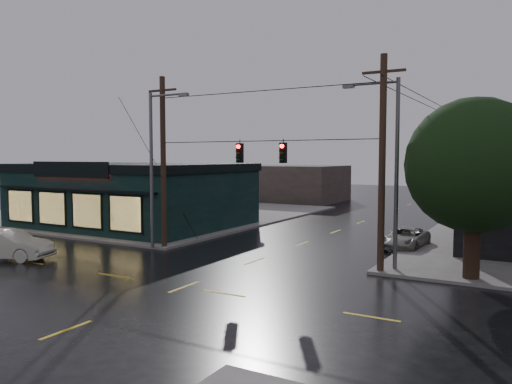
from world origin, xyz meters
The scene contains 15 objects.
ground_plane centered at (0.00, 0.00, 0.00)m, with size 160.00×160.00×0.00m, color black.
sidewalk_nw centered at (-20.00, 20.00, 0.07)m, with size 28.00×28.00×0.15m, color slate.
pizza_shop centered at (-15.00, 12.94, 2.56)m, with size 16.30×12.34×4.90m.
corner_tree centered at (10.38, 7.00, 5.08)m, with size 5.89×5.89×7.90m.
utility_pole_nw centered at (-6.50, 6.50, 0.00)m, with size 2.00×0.32×10.15m, color #342417, non-canonical shape.
utility_pole_ne centered at (6.50, 6.50, 0.00)m, with size 2.00×0.32×10.15m, color #342417, non-canonical shape.
utility_pole_far_a centered at (6.50, 28.00, 0.00)m, with size 2.00×0.32×9.65m, color #342417, non-canonical shape.
utility_pole_far_b centered at (6.50, 48.00, 0.00)m, with size 2.00×0.32×9.15m, color #342417, non-canonical shape.
utility_pole_far_c centered at (6.50, 68.00, 0.00)m, with size 2.00×0.32×9.15m, color #342417, non-canonical shape.
span_signal_assembly centered at (0.10, 6.50, 5.70)m, with size 13.00×0.48×1.23m.
streetlight_nw centered at (-6.80, 5.80, 0.00)m, with size 5.40×0.30×9.15m, color #5C5E61, non-canonical shape.
streetlight_ne centered at (7.00, 7.20, 0.00)m, with size 5.40×0.30×9.15m, color #5C5E61, non-canonical shape.
bg_building_west centered at (-14.00, 40.00, 2.20)m, with size 12.00×10.00×4.40m, color #3E302D.
sedan_cream centered at (-11.68, -0.14, 0.79)m, with size 1.67×4.80×1.58m, color beige.
suv_silver centered at (6.00, 13.76, 0.61)m, with size 2.03×4.40×1.22m, color #98978C.
Camera 1 is at (12.79, -16.44, 5.45)m, focal length 35.00 mm.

